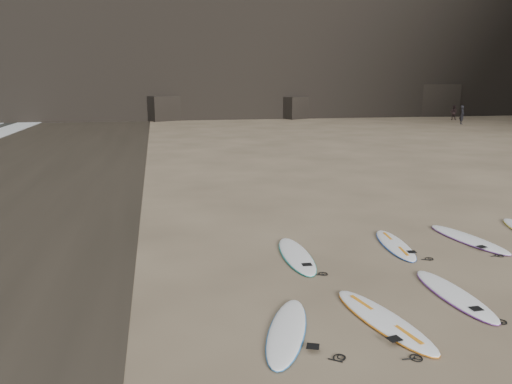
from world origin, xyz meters
TOP-DOWN VIEW (x-y plane):
  - ground at (0.00, 0.00)m, footprint 240.00×240.00m
  - surfboard_0 at (-4.43, -0.79)m, footprint 1.42×2.45m
  - surfboard_1 at (-2.70, -0.75)m, footprint 1.17×2.70m
  - surfboard_2 at (-0.91, -0.05)m, footprint 0.66×2.53m
  - surfboard_5 at (-3.29, 2.66)m, footprint 0.74×2.65m
  - surfboard_6 at (-0.65, 2.94)m, footprint 0.90×2.49m
  - surfboard_7 at (1.43, 2.99)m, footprint 1.10×2.75m
  - person_a at (21.80, 34.47)m, footprint 0.62×0.74m
  - person_b at (23.90, 39.16)m, footprint 0.93×0.93m

SIDE VIEW (x-z plane):
  - ground at x=0.00m, z-range 0.00..0.00m
  - surfboard_0 at x=-4.43m, z-range 0.00..0.09m
  - surfboard_6 at x=-0.65m, z-range 0.00..0.09m
  - surfboard_2 at x=-0.91m, z-range 0.00..0.09m
  - surfboard_1 at x=-2.70m, z-range 0.00..0.09m
  - surfboard_5 at x=-3.29m, z-range 0.00..0.09m
  - surfboard_7 at x=1.43m, z-range 0.00..0.10m
  - person_b at x=23.90m, z-range 0.00..1.52m
  - person_a at x=21.80m, z-range 0.00..1.74m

